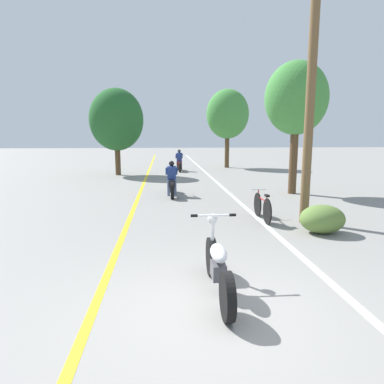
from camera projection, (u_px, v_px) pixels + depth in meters
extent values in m
plane|color=gray|center=(218.00, 312.00, 4.66)|extent=(120.00, 120.00, 0.00)
cube|color=yellow|center=(144.00, 184.00, 16.83)|extent=(0.14, 48.00, 0.01)
cube|color=white|center=(218.00, 183.00, 17.13)|extent=(0.14, 48.00, 0.01)
cylinder|color=brown|center=(310.00, 97.00, 8.88)|extent=(0.24, 0.24, 6.71)
cylinder|color=#513A23|center=(293.00, 157.00, 13.83)|extent=(0.32, 0.32, 3.02)
ellipsoid|color=#42893D|center=(296.00, 98.00, 13.45)|extent=(2.49, 2.24, 2.87)
cylinder|color=#513A23|center=(227.00, 148.00, 25.03)|extent=(0.32, 0.32, 2.90)
ellipsoid|color=#42893D|center=(228.00, 114.00, 24.63)|extent=(3.06, 2.76, 3.52)
cylinder|color=#513A23|center=(118.00, 156.00, 20.43)|extent=(0.32, 0.32, 2.27)
ellipsoid|color=#235B28|center=(116.00, 120.00, 20.08)|extent=(3.15, 2.84, 3.63)
ellipsoid|color=#5B7A38|center=(322.00, 219.00, 8.34)|extent=(1.10, 0.88, 0.70)
cylinder|color=black|center=(211.00, 256.00, 5.85)|extent=(0.12, 0.65, 0.65)
cylinder|color=black|center=(227.00, 296.00, 4.40)|extent=(0.12, 0.65, 0.65)
ellipsoid|color=silver|center=(219.00, 253.00, 5.07)|extent=(0.24, 0.62, 0.22)
cube|color=#4C4C51|center=(218.00, 270.00, 5.12)|extent=(0.20, 0.36, 0.24)
cylinder|color=silver|center=(212.00, 236.00, 5.70)|extent=(0.06, 0.23, 0.78)
cylinder|color=silver|center=(213.00, 215.00, 5.55)|extent=(0.63, 0.04, 0.04)
cylinder|color=black|center=(194.00, 216.00, 5.52)|extent=(0.11, 0.05, 0.05)
cylinder|color=black|center=(233.00, 215.00, 5.57)|extent=(0.11, 0.05, 0.05)
sphere|color=silver|center=(213.00, 219.00, 5.65)|extent=(0.17, 0.17, 0.17)
cylinder|color=black|center=(171.00, 185.00, 14.29)|extent=(0.12, 0.65, 0.65)
cylinder|color=black|center=(172.00, 191.00, 12.79)|extent=(0.12, 0.65, 0.65)
cube|color=black|center=(172.00, 183.00, 13.51)|extent=(0.20, 0.98, 0.28)
cylinder|color=silver|center=(171.00, 169.00, 14.08)|extent=(0.50, 0.03, 0.03)
cylinder|color=slate|center=(169.00, 188.00, 13.48)|extent=(0.11, 0.11, 0.64)
cylinder|color=slate|center=(175.00, 188.00, 13.50)|extent=(0.11, 0.11, 0.64)
cube|color=navy|center=(172.00, 173.00, 13.42)|extent=(0.34, 0.27, 0.54)
cylinder|color=navy|center=(166.00, 171.00, 13.56)|extent=(0.08, 0.43, 0.33)
cylinder|color=navy|center=(177.00, 171.00, 13.59)|extent=(0.08, 0.43, 0.33)
sphere|color=black|center=(172.00, 164.00, 13.40)|extent=(0.21, 0.21, 0.21)
cylinder|color=black|center=(179.00, 165.00, 23.42)|extent=(0.12, 0.65, 0.65)
cylinder|color=black|center=(180.00, 167.00, 22.01)|extent=(0.12, 0.65, 0.65)
cube|color=maroon|center=(179.00, 163.00, 22.69)|extent=(0.20, 0.92, 0.28)
cylinder|color=silver|center=(179.00, 155.00, 23.21)|extent=(0.50, 0.03, 0.03)
cylinder|color=#38383D|center=(177.00, 166.00, 22.66)|extent=(0.11, 0.11, 0.65)
cylinder|color=#38383D|center=(181.00, 166.00, 22.68)|extent=(0.11, 0.11, 0.65)
cube|color=navy|center=(179.00, 157.00, 22.60)|extent=(0.34, 0.28, 0.59)
cylinder|color=navy|center=(176.00, 156.00, 22.73)|extent=(0.08, 0.46, 0.36)
cylinder|color=navy|center=(182.00, 156.00, 22.76)|extent=(0.08, 0.46, 0.36)
sphere|color=#2D333D|center=(179.00, 151.00, 22.57)|extent=(0.22, 0.22, 0.22)
cylinder|color=black|center=(258.00, 204.00, 10.09)|extent=(0.04, 0.70, 0.70)
cylinder|color=black|center=(267.00, 212.00, 9.15)|extent=(0.04, 0.70, 0.70)
cylinder|color=#B21E1E|center=(262.00, 199.00, 9.58)|extent=(0.04, 0.77, 0.04)
cylinder|color=#B21E1E|center=(267.00, 203.00, 9.20)|extent=(0.03, 0.03, 0.42)
cube|color=black|center=(267.00, 196.00, 9.16)|extent=(0.10, 0.20, 0.05)
cylinder|color=#B21E1E|center=(258.00, 197.00, 10.01)|extent=(0.03, 0.03, 0.45)
cylinder|color=silver|center=(259.00, 190.00, 9.97)|extent=(0.44, 0.03, 0.03)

